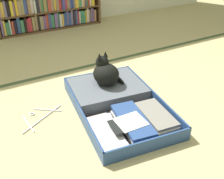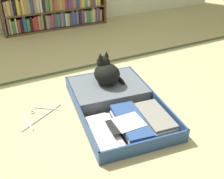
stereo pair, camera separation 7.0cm
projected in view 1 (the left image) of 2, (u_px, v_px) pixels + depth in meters
ground_plane at (108, 123)px, 1.95m from camera, size 10.00×10.00×0.00m
tatami_border at (64, 72)px, 2.64m from camera, size 4.80×0.05×0.00m
bookshelf at (48, 2)px, 3.58m from camera, size 1.44×0.23×0.74m
open_suitcase at (116, 101)px, 2.11m from camera, size 0.73×1.05×0.11m
black_cat at (105, 73)px, 2.20m from camera, size 0.25×0.26×0.27m
clothes_hanger at (39, 117)px, 2.00m from camera, size 0.35×0.28×0.01m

